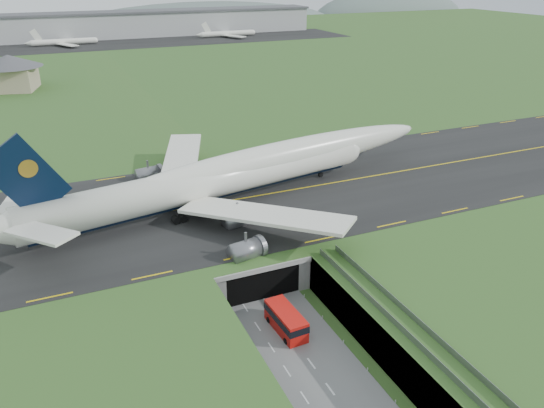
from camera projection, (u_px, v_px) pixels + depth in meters
name	position (u px, v px, depth m)	size (l,w,h in m)	color
ground	(285.00, 329.00, 75.75)	(900.00, 900.00, 0.00)	#336126
airfield_deck	(286.00, 312.00, 74.51)	(800.00, 800.00, 6.00)	gray
trench_road	(310.00, 362.00, 69.44)	(12.00, 75.00, 0.20)	slate
taxiway	(213.00, 204.00, 100.81)	(800.00, 44.00, 0.18)	black
tunnel_portal	(244.00, 256.00, 88.33)	(17.00, 22.30, 6.00)	gray
guideway	(441.00, 363.00, 61.59)	(3.00, 53.00, 7.05)	#A8A8A3
jumbo_jet	(239.00, 173.00, 100.85)	(93.51, 59.67, 20.07)	white
shuttle_tram	(286.00, 320.00, 74.73)	(3.48, 8.21, 3.27)	red
service_building	(10.00, 69.00, 189.89)	(27.78, 27.78, 12.54)	tan
cargo_terminal	(78.00, 26.00, 320.11)	(320.00, 67.00, 15.60)	#B2B2B2
distant_hills	(145.00, 30.00, 460.05)	(700.00, 91.00, 60.00)	#556661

